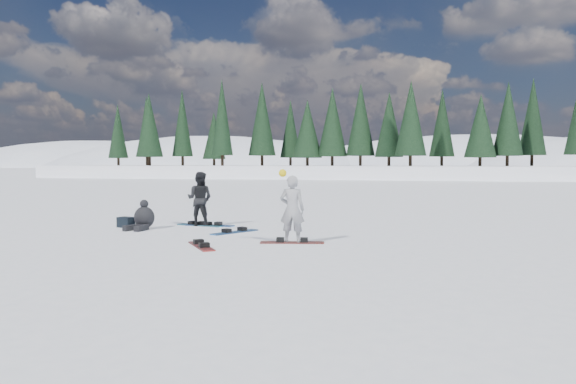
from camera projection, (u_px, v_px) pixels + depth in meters
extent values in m
plane|color=white|center=(316.00, 240.00, 13.76)|extent=(420.00, 420.00, 0.00)
cube|color=white|center=(400.00, 187.00, 67.23)|extent=(90.00, 14.00, 5.00)
ellipsoid|color=white|center=(208.00, 207.00, 195.85)|extent=(143.00, 110.00, 49.50)
ellipsoid|color=white|center=(471.00, 208.00, 204.12)|extent=(182.00, 140.00, 53.20)
ellipsoid|color=white|center=(95.00, 199.00, 251.01)|extent=(169.00, 130.00, 52.00)
cone|color=black|center=(114.00, 138.00, 75.74)|extent=(3.20, 3.20, 7.50)
cone|color=black|center=(137.00, 138.00, 74.97)|extent=(3.20, 3.20, 7.50)
cone|color=black|center=(159.00, 137.00, 74.20)|extent=(3.20, 3.20, 7.50)
cone|color=black|center=(183.00, 137.00, 73.43)|extent=(3.20, 3.20, 7.50)
cone|color=black|center=(206.00, 137.00, 72.67)|extent=(3.20, 3.20, 7.50)
cone|color=black|center=(230.00, 136.00, 71.90)|extent=(3.20, 3.20, 7.50)
cone|color=black|center=(255.00, 136.00, 71.13)|extent=(3.20, 3.20, 7.50)
cone|color=black|center=(280.00, 136.00, 70.36)|extent=(3.20, 3.20, 7.50)
cone|color=black|center=(306.00, 136.00, 69.59)|extent=(3.20, 3.20, 7.50)
cone|color=black|center=(332.00, 135.00, 68.83)|extent=(3.20, 3.20, 7.50)
cone|color=black|center=(359.00, 135.00, 68.06)|extent=(3.20, 3.20, 7.50)
cone|color=black|center=(387.00, 135.00, 67.29)|extent=(3.20, 3.20, 7.50)
cone|color=black|center=(415.00, 134.00, 66.52)|extent=(3.20, 3.20, 7.50)
cone|color=black|center=(444.00, 134.00, 65.75)|extent=(3.20, 3.20, 7.50)
cone|color=black|center=(473.00, 134.00, 64.99)|extent=(3.20, 3.20, 7.50)
cone|color=black|center=(504.00, 133.00, 64.22)|extent=(3.20, 3.20, 7.50)
cone|color=black|center=(535.00, 133.00, 63.45)|extent=(3.20, 3.20, 7.50)
cone|color=black|center=(566.00, 133.00, 62.68)|extent=(3.20, 3.20, 7.50)
imported|color=#9C9CA1|center=(292.00, 209.00, 13.12)|extent=(0.60, 0.41, 1.60)
sphere|color=yellow|center=(283.00, 173.00, 13.01)|extent=(0.18, 0.18, 0.18)
imported|color=black|center=(200.00, 199.00, 16.76)|extent=(0.79, 0.62, 1.62)
ellipsoid|color=black|center=(144.00, 217.00, 16.01)|extent=(0.69, 0.62, 0.63)
sphere|color=black|center=(144.00, 204.00, 15.99)|extent=(0.24, 0.24, 0.24)
cube|color=black|center=(142.00, 228.00, 15.55)|extent=(0.19, 0.56, 0.16)
cube|color=black|center=(132.00, 228.00, 15.62)|extent=(0.33, 0.57, 0.16)
cube|color=black|center=(126.00, 222.00, 16.38)|extent=(0.52, 0.42, 0.30)
cube|color=maroon|center=(292.00, 243.00, 13.16)|extent=(1.53, 0.57, 0.03)
cube|color=#1A7091|center=(200.00, 225.00, 16.80)|extent=(1.52, 0.61, 0.03)
cube|color=maroon|center=(201.00, 246.00, 12.60)|extent=(1.09, 1.39, 0.03)
cube|color=#194C8D|center=(235.00, 232.00, 15.14)|extent=(0.99, 1.44, 0.03)
cube|color=#1C4E9C|center=(210.00, 225.00, 16.75)|extent=(1.51, 0.35, 0.03)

